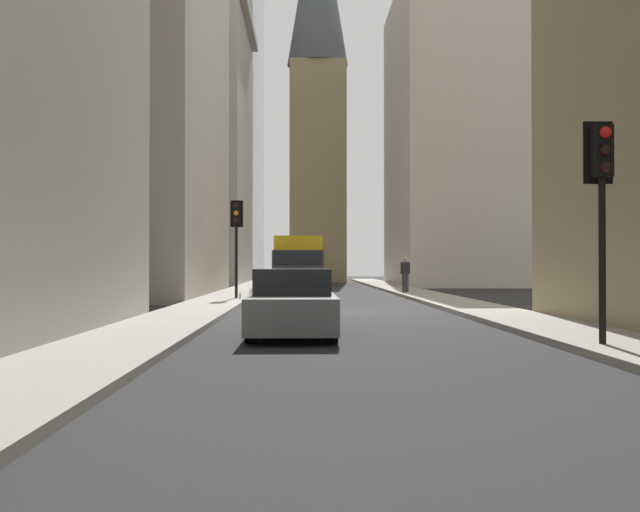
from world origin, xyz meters
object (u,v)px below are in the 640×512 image
(delivery_truck, at_px, (298,266))
(traffic_light_foreground, at_px, (602,179))
(discarded_bottle, at_px, (240,296))
(pedestrian, at_px, (405,273))
(traffic_light_midblock, at_px, (236,226))
(hatchback_grey, at_px, (293,304))

(delivery_truck, xyz_separation_m, traffic_light_foreground, (-21.64, -5.40, 1.53))
(discarded_bottle, bearing_deg, traffic_light_foreground, -154.67)
(pedestrian, bearing_deg, delivery_truck, 103.16)
(discarded_bottle, bearing_deg, pedestrian, -48.92)
(delivery_truck, distance_m, pedestrian, 5.46)
(delivery_truck, bearing_deg, pedestrian, -76.84)
(traffic_light_midblock, bearing_deg, traffic_light_foreground, -155.00)
(discarded_bottle, bearing_deg, delivery_truck, -23.11)
(delivery_truck, bearing_deg, discarded_bottle, 156.89)
(delivery_truck, bearing_deg, hatchback_grey, -180.00)
(pedestrian, bearing_deg, traffic_light_foreground, -179.77)
(delivery_truck, xyz_separation_m, hatchback_grey, (-18.74, -0.00, -0.80))
(hatchback_grey, xyz_separation_m, traffic_light_midblock, (14.08, 2.52, 2.43))
(hatchback_grey, bearing_deg, pedestrian, -14.86)
(delivery_truck, bearing_deg, traffic_light_foreground, -166.00)
(delivery_truck, relative_size, traffic_light_midblock, 1.61)
(traffic_light_midblock, xyz_separation_m, pedestrian, (5.90, -7.82, -2.00))
(delivery_truck, distance_m, traffic_light_foreground, 22.36)
(delivery_truck, height_order, pedestrian, delivery_truck)
(pedestrian, relative_size, discarded_bottle, 6.50)
(traffic_light_midblock, height_order, discarded_bottle, traffic_light_midblock)
(traffic_light_foreground, distance_m, pedestrian, 22.96)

